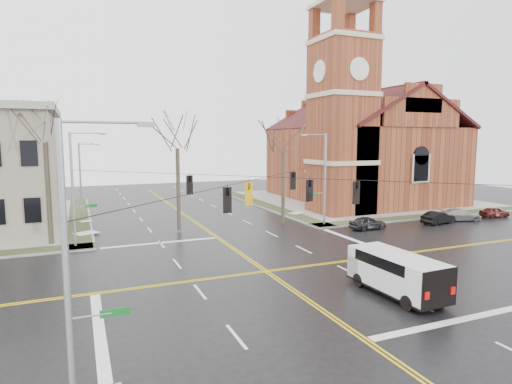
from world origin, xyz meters
name	(u,v)px	position (x,y,z in m)	size (l,w,h in m)	color
ground	(266,271)	(0.00, 0.00, 0.00)	(120.00, 120.00, 0.00)	black
sidewalks	(266,270)	(0.00, 0.00, 0.08)	(80.00, 80.00, 0.17)	gray
road_markings	(266,271)	(0.00, 0.00, 0.01)	(100.00, 100.00, 0.01)	gold
church	(357,140)	(24.76, 24.78, 8.43)	(24.28, 27.48, 27.50)	maroon
signal_pole_ne	(323,176)	(11.32, 11.50, 4.95)	(2.75, 0.22, 9.00)	gray
signal_pole_nw	(75,186)	(-11.32, 11.50, 4.95)	(2.75, 0.22, 9.00)	gray
signal_pole_sw	(73,264)	(-11.32, -11.50, 4.95)	(2.75, 0.22, 9.00)	gray
span_wires	(266,177)	(0.00, 0.00, 6.20)	(23.02, 23.02, 0.03)	black
traffic_signals	(271,190)	(0.00, -0.67, 5.45)	(8.21, 8.26, 1.30)	black
streetlight_north_a	(82,176)	(-10.65, 28.00, 4.47)	(2.30, 0.20, 8.00)	gray
streetlight_north_b	(80,166)	(-10.65, 48.00, 4.47)	(2.30, 0.20, 8.00)	gray
cargo_van	(394,270)	(4.90, -6.42, 1.34)	(2.51, 6.05, 2.27)	white
parked_car_a	(368,223)	(14.36, 8.32, 0.63)	(1.48, 3.68, 1.25)	black
parked_car_b	(438,218)	(22.70, 7.77, 0.64)	(1.35, 3.88, 1.28)	black
parked_car_c	(460,215)	(26.22, 8.19, 0.62)	(1.74, 4.28, 1.24)	gray
parked_car_d	(494,212)	(31.36, 8.17, 0.58)	(1.36, 3.38, 1.15)	#4C1915
tree_nw_far	(45,135)	(-13.32, 13.04, 8.88)	(4.00, 4.00, 12.29)	#3B3125
tree_nw_near	(177,143)	(-2.55, 14.28, 8.28)	(4.00, 4.00, 11.44)	#3B3125
tree_ne	(283,146)	(8.01, 13.78, 7.89)	(4.00, 4.00, 10.89)	#3B3125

